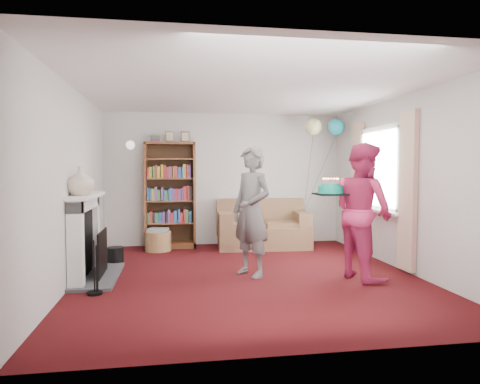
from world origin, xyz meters
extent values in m
plane|color=black|center=(0.00, 0.00, 0.00)|extent=(5.00, 5.00, 0.00)
cube|color=silver|center=(0.00, 2.51, 1.25)|extent=(4.50, 0.02, 2.50)
cube|color=silver|center=(-2.26, 0.00, 1.25)|extent=(0.02, 5.00, 2.50)
cube|color=silver|center=(2.26, 0.00, 1.25)|extent=(0.02, 5.00, 2.50)
cube|color=white|center=(0.00, 0.00, 2.50)|extent=(4.50, 5.00, 0.01)
cube|color=#3F3F42|center=(-2.00, 0.20, 0.02)|extent=(0.55, 1.40, 0.04)
cube|color=white|center=(-2.15, -0.35, 0.53)|extent=(0.18, 0.14, 1.06)
cube|color=white|center=(-2.15, 0.75, 0.53)|extent=(0.18, 0.14, 1.06)
cube|color=white|center=(-2.15, 0.20, 1.00)|extent=(0.18, 1.24, 0.16)
cube|color=white|center=(-2.12, 0.20, 1.10)|extent=(0.28, 1.35, 0.05)
cube|color=black|center=(-2.17, 0.20, 0.48)|extent=(0.10, 0.80, 0.86)
cube|color=black|center=(-1.93, 0.20, 0.33)|extent=(0.02, 0.70, 0.60)
cylinder|color=black|center=(-1.90, -0.58, 0.32)|extent=(0.18, 0.18, 0.64)
cylinder|color=black|center=(-1.87, 1.00, 0.13)|extent=(0.26, 0.26, 0.26)
cube|color=white|center=(2.21, 0.60, 2.08)|extent=(0.08, 1.30, 0.08)
cube|color=white|center=(2.21, 0.60, 0.82)|extent=(0.08, 1.30, 0.08)
cube|color=white|center=(2.24, 0.60, 1.45)|extent=(0.01, 1.15, 1.20)
cube|color=white|center=(2.18, 0.60, 0.79)|extent=(0.14, 1.32, 0.04)
cube|color=beige|center=(2.20, -0.22, 1.15)|extent=(0.07, 0.38, 2.20)
cube|color=beige|center=(2.20, 1.42, 1.15)|extent=(0.07, 0.38, 2.20)
cylinder|color=gold|center=(-1.75, 2.45, 1.90)|extent=(0.04, 0.12, 0.04)
sphere|color=white|center=(-1.75, 2.36, 1.88)|extent=(0.16, 0.16, 0.16)
cube|color=#472B14|center=(-1.04, 2.46, 0.96)|extent=(0.91, 0.04, 1.93)
cube|color=brown|center=(-1.48, 2.27, 0.96)|extent=(0.04, 0.42, 1.93)
cube|color=brown|center=(-0.61, 2.27, 0.96)|extent=(0.04, 0.42, 1.93)
cube|color=brown|center=(-1.04, 2.27, 1.91)|extent=(0.91, 0.42, 0.04)
cube|color=brown|center=(-1.04, 2.27, 0.05)|extent=(0.91, 0.42, 0.10)
cube|color=brown|center=(-1.04, 2.27, 0.46)|extent=(0.83, 0.38, 0.03)
cube|color=brown|center=(-1.04, 2.27, 0.86)|extent=(0.83, 0.38, 0.02)
cube|color=brown|center=(-1.04, 2.27, 1.27)|extent=(0.83, 0.38, 0.02)
cube|color=brown|center=(-1.04, 2.27, 1.62)|extent=(0.83, 0.38, 0.02)
cube|color=maroon|center=(-1.30, 2.25, 1.99)|extent=(0.16, 0.22, 0.12)
cube|color=brown|center=(-1.04, 2.32, 2.04)|extent=(0.16, 0.02, 0.20)
cube|color=brown|center=(-0.76, 2.32, 2.04)|extent=(0.16, 0.02, 0.20)
cube|color=brown|center=(0.65, 2.00, 0.19)|extent=(1.66, 0.88, 0.39)
cube|color=brown|center=(0.65, 2.32, 0.54)|extent=(1.66, 0.24, 0.68)
cube|color=brown|center=(-0.06, 2.00, 0.39)|extent=(0.24, 0.83, 0.54)
cube|color=brown|center=(1.36, 2.00, 0.39)|extent=(0.24, 0.83, 0.54)
cube|color=brown|center=(0.28, 1.92, 0.42)|extent=(0.70, 0.58, 0.12)
cube|color=brown|center=(1.02, 1.92, 0.42)|extent=(0.70, 0.58, 0.12)
cylinder|color=#997B47|center=(-1.26, 1.97, 0.17)|extent=(0.46, 0.46, 0.34)
cube|color=beige|center=(-1.26, 1.97, 0.37)|extent=(0.32, 0.25, 0.06)
imported|color=black|center=(0.05, 0.00, 0.88)|extent=(0.71, 0.76, 1.75)
imported|color=#B1234F|center=(1.48, -0.36, 0.89)|extent=(0.86, 1.00, 1.79)
cube|color=black|center=(1.06, -0.29, 1.12)|extent=(0.39, 0.39, 0.02)
cylinder|color=#0C8E6F|center=(1.06, -0.29, 1.18)|extent=(0.32, 0.32, 0.10)
cylinder|color=#0C8E6F|center=(1.06, -0.29, 1.24)|extent=(0.24, 0.24, 0.04)
cylinder|color=pink|center=(1.16, -0.29, 1.27)|extent=(0.01, 0.01, 0.09)
sphere|color=orange|center=(1.16, -0.29, 1.32)|extent=(0.02, 0.02, 0.02)
cylinder|color=pink|center=(1.15, -0.26, 1.27)|extent=(0.01, 0.01, 0.09)
sphere|color=orange|center=(1.15, -0.26, 1.32)|extent=(0.02, 0.02, 0.02)
cylinder|color=pink|center=(1.13, -0.23, 1.27)|extent=(0.01, 0.01, 0.09)
sphere|color=orange|center=(1.13, -0.23, 1.32)|extent=(0.02, 0.02, 0.02)
cylinder|color=pink|center=(1.10, -0.21, 1.27)|extent=(0.01, 0.01, 0.09)
sphere|color=orange|center=(1.10, -0.21, 1.32)|extent=(0.02, 0.02, 0.02)
cylinder|color=pink|center=(1.07, -0.20, 1.27)|extent=(0.01, 0.01, 0.09)
sphere|color=orange|center=(1.07, -0.20, 1.32)|extent=(0.02, 0.02, 0.02)
cylinder|color=pink|center=(1.03, -0.20, 1.27)|extent=(0.01, 0.01, 0.09)
sphere|color=orange|center=(1.03, -0.20, 1.32)|extent=(0.02, 0.02, 0.02)
cylinder|color=pink|center=(1.00, -0.21, 1.27)|extent=(0.01, 0.01, 0.09)
sphere|color=orange|center=(1.00, -0.21, 1.32)|extent=(0.02, 0.02, 0.02)
cylinder|color=pink|center=(0.98, -0.24, 1.27)|extent=(0.01, 0.01, 0.09)
sphere|color=orange|center=(0.98, -0.24, 1.32)|extent=(0.02, 0.02, 0.02)
cylinder|color=pink|center=(0.96, -0.27, 1.27)|extent=(0.01, 0.01, 0.09)
sphere|color=orange|center=(0.96, -0.27, 1.32)|extent=(0.02, 0.02, 0.02)
cylinder|color=pink|center=(0.96, -0.31, 1.27)|extent=(0.01, 0.01, 0.09)
sphere|color=orange|center=(0.96, -0.31, 1.32)|extent=(0.02, 0.02, 0.02)
cylinder|color=pink|center=(0.98, -0.34, 1.27)|extent=(0.01, 0.01, 0.09)
sphere|color=orange|center=(0.98, -0.34, 1.32)|extent=(0.02, 0.02, 0.02)
cylinder|color=pink|center=(1.00, -0.37, 1.27)|extent=(0.01, 0.01, 0.09)
sphere|color=orange|center=(1.00, -0.37, 1.32)|extent=(0.02, 0.02, 0.02)
cylinder|color=pink|center=(1.03, -0.39, 1.27)|extent=(0.01, 0.01, 0.09)
sphere|color=orange|center=(1.03, -0.39, 1.32)|extent=(0.02, 0.02, 0.02)
cylinder|color=pink|center=(1.07, -0.39, 1.27)|extent=(0.01, 0.01, 0.09)
sphere|color=orange|center=(1.07, -0.39, 1.32)|extent=(0.02, 0.02, 0.02)
cylinder|color=pink|center=(1.10, -0.38, 1.27)|extent=(0.01, 0.01, 0.09)
sphere|color=orange|center=(1.10, -0.38, 1.32)|extent=(0.02, 0.02, 0.02)
cylinder|color=pink|center=(1.13, -0.36, 1.27)|extent=(0.01, 0.01, 0.09)
sphere|color=orange|center=(1.13, -0.36, 1.32)|extent=(0.02, 0.02, 0.02)
cylinder|color=pink|center=(1.15, -0.33, 1.27)|extent=(0.01, 0.01, 0.09)
sphere|color=orange|center=(1.15, -0.33, 1.32)|extent=(0.02, 0.02, 0.02)
sphere|color=#3F3F3F|center=(1.36, 1.80, 0.67)|extent=(0.02, 0.02, 0.02)
sphere|color=teal|center=(2.00, 1.93, 2.22)|extent=(0.31, 0.31, 0.31)
sphere|color=#E2EA8F|center=(1.56, 1.93, 2.22)|extent=(0.31, 0.31, 0.31)
imported|color=beige|center=(-2.12, -0.15, 1.30)|extent=(0.38, 0.38, 0.36)
camera|label=1|loc=(-1.00, -5.65, 1.46)|focal=32.00mm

